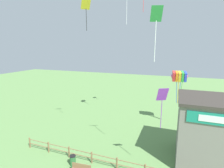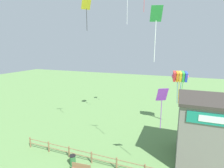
{
  "view_description": "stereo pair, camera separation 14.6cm",
  "coord_description": "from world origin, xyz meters",
  "px_view_note": "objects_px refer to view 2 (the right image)",
  "views": [
    {
      "loc": [
        5.38,
        -6.8,
        10.1
      ],
      "look_at": [
        0.0,
        7.6,
        6.94
      ],
      "focal_mm": 28.0,
      "sensor_mm": 36.0,
      "label": 1
    },
    {
      "loc": [
        5.51,
        -6.75,
        10.1
      ],
      "look_at": [
        0.0,
        7.6,
        6.94
      ],
      "focal_mm": 28.0,
      "sensor_mm": 36.0,
      "label": 2
    }
  ],
  "objects_px": {
    "seaside_building": "(218,132)",
    "kite_yellow_diamond": "(86,6)",
    "kite_rainbow_parafoil": "(180,76)",
    "trash_bin": "(73,160)",
    "kite_purple_streamer": "(162,100)",
    "kite_green_diamond": "(156,22)"
  },
  "relations": [
    {
      "from": "kite_green_diamond",
      "to": "kite_yellow_diamond",
      "type": "bearing_deg",
      "value": 158.43
    },
    {
      "from": "kite_purple_streamer",
      "to": "kite_rainbow_parafoil",
      "type": "bearing_deg",
      "value": 83.38
    },
    {
      "from": "seaside_building",
      "to": "kite_yellow_diamond",
      "type": "distance_m",
      "value": 16.84
    },
    {
      "from": "kite_rainbow_parafoil",
      "to": "kite_green_diamond",
      "type": "height_order",
      "value": "kite_green_diamond"
    },
    {
      "from": "trash_bin",
      "to": "kite_yellow_diamond",
      "type": "bearing_deg",
      "value": 100.25
    },
    {
      "from": "seaside_building",
      "to": "kite_purple_streamer",
      "type": "distance_m",
      "value": 6.71
    },
    {
      "from": "kite_purple_streamer",
      "to": "trash_bin",
      "type": "bearing_deg",
      "value": -169.63
    },
    {
      "from": "seaside_building",
      "to": "kite_yellow_diamond",
      "type": "bearing_deg",
      "value": 180.0
    },
    {
      "from": "seaside_building",
      "to": "kite_green_diamond",
      "type": "relative_size",
      "value": 1.74
    },
    {
      "from": "kite_yellow_diamond",
      "to": "kite_rainbow_parafoil",
      "type": "bearing_deg",
      "value": 36.9
    },
    {
      "from": "kite_rainbow_parafoil",
      "to": "kite_green_diamond",
      "type": "bearing_deg",
      "value": -101.54
    },
    {
      "from": "kite_yellow_diamond",
      "to": "kite_green_diamond",
      "type": "bearing_deg",
      "value": -21.57
    },
    {
      "from": "kite_rainbow_parafoil",
      "to": "kite_yellow_diamond",
      "type": "xyz_separation_m",
      "value": [
        -9.2,
        -6.91,
        7.55
      ]
    },
    {
      "from": "trash_bin",
      "to": "kite_yellow_diamond",
      "type": "xyz_separation_m",
      "value": [
        -0.87,
        4.81,
        13.71
      ]
    },
    {
      "from": "kite_rainbow_parafoil",
      "to": "kite_yellow_diamond",
      "type": "bearing_deg",
      "value": -143.1
    },
    {
      "from": "trash_bin",
      "to": "kite_yellow_diamond",
      "type": "height_order",
      "value": "kite_yellow_diamond"
    },
    {
      "from": "seaside_building",
      "to": "trash_bin",
      "type": "distance_m",
      "value": 12.92
    },
    {
      "from": "trash_bin",
      "to": "kite_rainbow_parafoil",
      "type": "relative_size",
      "value": 0.22
    },
    {
      "from": "kite_rainbow_parafoil",
      "to": "kite_purple_streamer",
      "type": "relative_size",
      "value": 1.32
    },
    {
      "from": "trash_bin",
      "to": "kite_rainbow_parafoil",
      "type": "bearing_deg",
      "value": 54.6
    },
    {
      "from": "kite_purple_streamer",
      "to": "kite_green_diamond",
      "type": "bearing_deg",
      "value": 139.95
    },
    {
      "from": "kite_green_diamond",
      "to": "kite_purple_streamer",
      "type": "xyz_separation_m",
      "value": [
        0.78,
        -0.66,
        -5.58
      ]
    }
  ]
}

